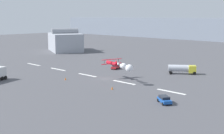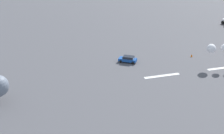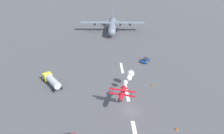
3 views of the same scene
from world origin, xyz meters
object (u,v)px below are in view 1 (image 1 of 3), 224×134
at_px(followme_car_yellow, 164,99).
at_px(airport_staff_sedan, 116,67).
at_px(stunt_biplane_red, 121,66).
at_px(traffic_cone_far, 112,88).
at_px(fuel_tanker_truck, 182,69).
at_px(traffic_cone_near, 65,79).

height_order(followme_car_yellow, airport_staff_sedan, same).
relative_size(followme_car_yellow, airport_staff_sedan, 0.99).
relative_size(stunt_biplane_red, followme_car_yellow, 3.12).
xyz_separation_m(stunt_biplane_red, airport_staff_sedan, (-15.20, 13.95, -3.68)).
bearing_deg(traffic_cone_far, followme_car_yellow, -4.02).
xyz_separation_m(stunt_biplane_red, followme_car_yellow, (20.82, -9.51, -3.68)).
bearing_deg(airport_staff_sedan, traffic_cone_far, -48.43).
relative_size(fuel_tanker_truck, traffic_cone_near, 10.96).
relative_size(fuel_tanker_truck, airport_staff_sedan, 1.82).
bearing_deg(traffic_cone_near, stunt_biplane_red, 35.67).
height_order(stunt_biplane_red, airport_staff_sedan, stunt_biplane_red).
xyz_separation_m(fuel_tanker_truck, airport_staff_sedan, (-21.37, -7.75, -0.92)).
bearing_deg(followme_car_yellow, traffic_cone_far, 175.98).
bearing_deg(stunt_biplane_red, traffic_cone_far, -61.23).
bearing_deg(fuel_tanker_truck, airport_staff_sedan, -160.07).
bearing_deg(traffic_cone_far, fuel_tanker_truck, 87.00).
relative_size(fuel_tanker_truck, traffic_cone_far, 10.96).
distance_m(followme_car_yellow, traffic_cone_far, 16.27).
relative_size(stunt_biplane_red, airport_staff_sedan, 3.08).
bearing_deg(traffic_cone_near, airport_staff_sedan, 95.52).
relative_size(airport_staff_sedan, traffic_cone_near, 6.01).
height_order(stunt_biplane_red, traffic_cone_near, stunt_biplane_red).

